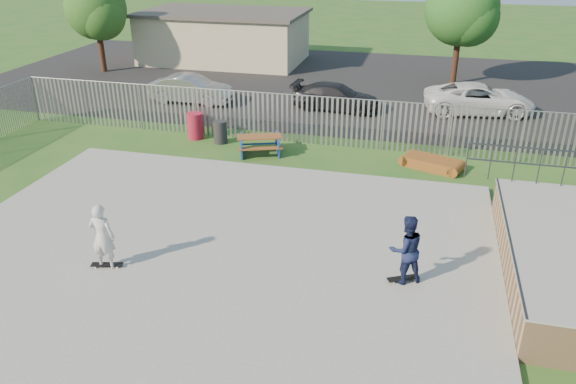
% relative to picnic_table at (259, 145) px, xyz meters
% --- Properties ---
extents(ground, '(120.00, 120.00, 0.00)m').
position_rel_picnic_table_xyz_m(ground, '(0.95, -7.45, -0.37)').
color(ground, '#296121').
rests_on(ground, ground).
extents(concrete_slab, '(15.00, 12.00, 0.15)m').
position_rel_picnic_table_xyz_m(concrete_slab, '(0.95, -7.45, -0.29)').
color(concrete_slab, gray).
rests_on(concrete_slab, ground).
extents(fence, '(26.04, 16.02, 2.00)m').
position_rel_picnic_table_xyz_m(fence, '(1.95, -2.86, 0.63)').
color(fence, gray).
rests_on(fence, ground).
extents(picnic_table, '(2.08, 1.90, 0.72)m').
position_rel_picnic_table_xyz_m(picnic_table, '(0.00, 0.00, 0.00)').
color(picnic_table, brown).
rests_on(picnic_table, ground).
extents(funbox, '(2.10, 1.55, 0.38)m').
position_rel_picnic_table_xyz_m(funbox, '(6.56, 0.12, -0.18)').
color(funbox, brown).
rests_on(funbox, ground).
extents(trash_bin_red, '(0.65, 0.65, 1.09)m').
position_rel_picnic_table_xyz_m(trash_bin_red, '(-3.10, 1.01, 0.18)').
color(trash_bin_red, '#A31930').
rests_on(trash_bin_red, ground).
extents(trash_bin_grey, '(0.56, 0.56, 0.93)m').
position_rel_picnic_table_xyz_m(trash_bin_grey, '(-1.89, 0.76, 0.10)').
color(trash_bin_grey, '#242427').
rests_on(trash_bin_grey, ground).
extents(parking_lot, '(40.00, 18.00, 0.02)m').
position_rel_picnic_table_xyz_m(parking_lot, '(0.95, 11.55, -0.36)').
color(parking_lot, black).
rests_on(parking_lot, ground).
extents(car_silver, '(4.15, 1.47, 1.36)m').
position_rel_picnic_table_xyz_m(car_silver, '(-5.34, 5.89, 0.34)').
color(car_silver, '#AEAFB3').
rests_on(car_silver, parking_lot).
extents(car_dark, '(4.39, 2.04, 1.24)m').
position_rel_picnic_table_xyz_m(car_dark, '(1.90, 6.48, 0.27)').
color(car_dark, black).
rests_on(car_dark, parking_lot).
extents(car_white, '(5.35, 3.11, 1.40)m').
position_rel_picnic_table_xyz_m(car_white, '(8.55, 7.54, 0.36)').
color(car_white, white).
rests_on(car_white, parking_lot).
extents(building, '(10.40, 6.40, 3.20)m').
position_rel_picnic_table_xyz_m(building, '(-7.05, 15.55, 1.25)').
color(building, beige).
rests_on(building, ground).
extents(tree_left, '(3.56, 3.56, 5.50)m').
position_rel_picnic_table_xyz_m(tree_left, '(-13.24, 10.90, 3.33)').
color(tree_left, '#42271A').
rests_on(tree_left, ground).
extents(tree_mid, '(3.92, 3.92, 6.05)m').
position_rel_picnic_table_xyz_m(tree_mid, '(7.48, 12.99, 3.71)').
color(tree_mid, '#3C2318').
rests_on(tree_mid, ground).
extents(skateboard_a, '(0.80, 0.54, 0.08)m').
position_rel_picnic_table_xyz_m(skateboard_a, '(6.02, -7.74, -0.18)').
color(skateboard_a, black).
rests_on(skateboard_a, concrete_slab).
extents(skateboard_b, '(0.82, 0.39, 0.08)m').
position_rel_picnic_table_xyz_m(skateboard_b, '(-1.37, -8.97, -0.18)').
color(skateboard_b, black).
rests_on(skateboard_b, concrete_slab).
extents(skater_navy, '(1.07, 0.99, 1.77)m').
position_rel_picnic_table_xyz_m(skater_navy, '(6.02, -7.74, 0.67)').
color(skater_navy, '#161E45').
rests_on(skater_navy, concrete_slab).
extents(skater_white, '(0.67, 0.47, 1.77)m').
position_rel_picnic_table_xyz_m(skater_white, '(-1.37, -8.97, 0.67)').
color(skater_white, silver).
rests_on(skater_white, concrete_slab).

